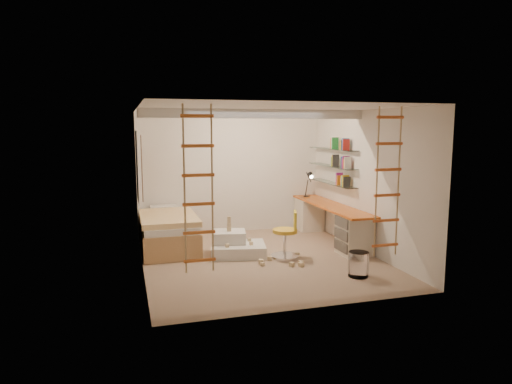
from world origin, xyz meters
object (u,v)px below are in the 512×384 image
object	(u,v)px
desk	(330,221)
play_platform	(236,246)
swivel_chair	(286,241)
bed	(168,231)

from	to	relation	value
desk	play_platform	world-z (taller)	desk
swivel_chair	play_platform	xyz separation A→B (m)	(-0.81, 0.44, -0.14)
desk	bed	size ratio (longest dim) A/B	1.40
bed	play_platform	size ratio (longest dim) A/B	1.85
swivel_chair	play_platform	world-z (taller)	swivel_chair
bed	swivel_chair	xyz separation A→B (m)	(1.94, -1.26, -0.02)
desk	swivel_chair	xyz separation A→B (m)	(-1.26, -0.90, -0.10)
bed	play_platform	xyz separation A→B (m)	(1.13, -0.82, -0.16)
bed	play_platform	bearing A→B (deg)	-36.20
desk	swivel_chair	distance (m)	1.55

